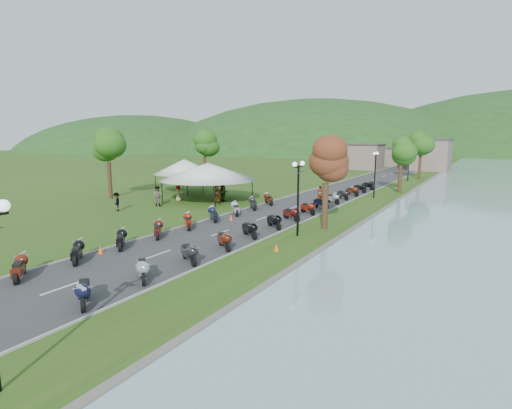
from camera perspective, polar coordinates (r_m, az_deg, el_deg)
The scene contains 13 objects.
road at distance 49.24m, azimuth 11.41°, elevation 1.67°, with size 7.00×120.00×0.02m, color #363639.
hills_backdrop at distance 206.82m, azimuth 26.42°, elevation 6.76°, with size 360.00×120.00×76.00m, color #285621, non-canonical shape.
far_building at distance 92.94m, azimuth 19.60°, elevation 6.49°, with size 18.00×16.00×5.00m, color #78665D.
moto_row_left at distance 26.36m, azimuth -16.05°, elevation -4.13°, with size 2.60×36.04×1.10m, color #331411, non-canonical shape.
moto_row_right at distance 33.65m, azimuth 6.30°, elevation -0.88°, with size 2.60×43.74×1.10m, color #331411, non-canonical shape.
vendor_tent_main at distance 42.28m, azimuth -6.84°, elevation 3.23°, with size 6.74×6.74×4.00m, color white, non-canonical shape.
vendor_tent_side at distance 49.80m, azimuth -10.15°, elevation 4.10°, with size 4.99×4.99×4.00m, color white, non-canonical shape.
tree_park_left at distance 46.29m, azimuth -20.34°, elevation 6.34°, with size 3.23×3.23×8.97m, color #306C1C, non-canonical shape.
tree_lakeside at distance 29.10m, azimuth 9.94°, elevation 3.92°, with size 2.75×2.75×7.65m, color #306C1C, non-canonical shape.
pedestrian_a at distance 40.04m, azimuth -5.53°, elevation 0.01°, with size 0.70×0.51×1.92m, color slate.
pedestrian_b at distance 40.14m, azimuth -13.80°, elevation -0.20°, with size 0.95×0.52×1.96m, color slate.
pedestrian_c at distance 38.47m, azimuth -19.21°, elevation -0.87°, with size 1.10×0.45×1.70m, color slate.
traffic_cone_near at distance 24.76m, azimuth -21.33°, elevation -6.03°, with size 0.31×0.31×0.49m, color #F2590C.
Camera 1 is at (16.02, -6.09, 6.63)m, focal length 28.00 mm.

